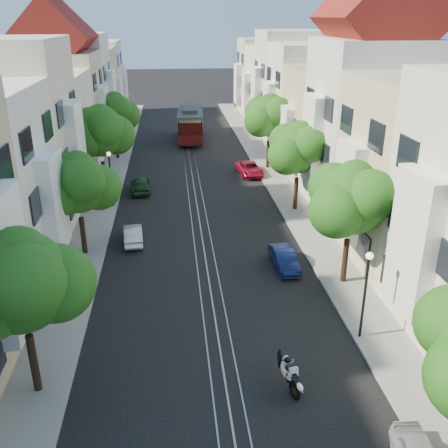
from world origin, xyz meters
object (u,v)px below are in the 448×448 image
object	(u,v)px
lamp_east	(366,283)
sportbike_rider	(288,372)
tree_e_d	(270,117)
tree_w_d	(115,113)
lamp_west	(110,171)
parked_car_w_mid	(133,235)
tree_w_a	(21,284)
tree_w_b	(78,185)
tree_w_c	(101,132)
cable_car	(190,122)
tree_e_c	(299,149)
parked_car_e_far	(249,169)
parked_car_e_mid	(284,259)
tree_e_b	(353,201)
parked_car_w_far	(141,185)

from	to	relation	value
lamp_east	sportbike_rider	xyz separation A→B (m)	(-3.91, -2.80, -2.09)
tree_e_d	tree_w_d	world-z (taller)	tree_e_d
lamp_east	lamp_west	size ratio (longest dim) A/B	1.00
lamp_east	parked_car_w_mid	xyz separation A→B (m)	(-10.70, 11.46, -2.31)
tree_e_d	tree_w_a	world-z (taller)	tree_e_d
lamp_east	tree_w_a	bearing A→B (deg)	-171.43
tree_w_d	lamp_west	world-z (taller)	tree_w_d
lamp_east	tree_w_b	bearing A→B (deg)	143.42
tree_w_c	cable_car	world-z (taller)	tree_w_c
sportbike_rider	parked_car_w_mid	size ratio (longest dim) A/B	0.62
tree_w_c	tree_e_d	bearing A→B (deg)	22.62
tree_w_b	tree_e_c	bearing A→B (deg)	22.62
tree_e_d	tree_w_d	size ratio (longest dim) A/B	1.05
tree_e_d	tree_w_a	bearing A→B (deg)	-116.41
sportbike_rider	parked_car_e_far	world-z (taller)	sportbike_rider
tree_w_b	parked_car_e_far	size ratio (longest dim) A/B	1.51
tree_e_c	cable_car	distance (m)	24.56
cable_car	tree_w_b	bearing A→B (deg)	-101.85
tree_e_c	tree_w_c	distance (m)	15.25
tree_w_c	tree_w_d	bearing A→B (deg)	90.00
parked_car_e_far	sportbike_rider	bearing A→B (deg)	-101.78
tree_e_d	parked_car_e_mid	xyz separation A→B (m)	(-2.86, -19.91, -4.32)
cable_car	parked_car_e_mid	bearing A→B (deg)	-80.45
lamp_west	sportbike_rider	world-z (taller)	lamp_west
lamp_east	parked_car_e_mid	world-z (taller)	lamp_east
tree_w_a	sportbike_rider	size ratio (longest dim) A/B	3.30
tree_e_c	lamp_east	world-z (taller)	tree_e_c
tree_e_b	tree_e_d	bearing A→B (deg)	90.00
tree_e_d	tree_w_b	xyz separation A→B (m)	(-14.40, -17.00, -0.47)
tree_e_b	tree_w_a	distance (m)	16.01
lamp_east	parked_car_w_mid	world-z (taller)	lamp_east
tree_e_c	cable_car	bearing A→B (deg)	106.06
tree_e_b	parked_car_e_far	bearing A→B (deg)	95.89
tree_e_c	parked_car_e_mid	size ratio (longest dim) A/B	1.95
tree_w_a	cable_car	size ratio (longest dim) A/B	0.73
cable_car	tree_e_c	bearing A→B (deg)	-71.25
tree_w_d	lamp_west	size ratio (longest dim) A/B	1.57
tree_w_b	parked_car_e_far	xyz separation A→B (m)	(12.32, 15.15, -3.82)
sportbike_rider	parked_car_e_mid	xyz separation A→B (m)	(2.01, 9.86, -0.20)
tree_e_c	tree_w_a	world-z (taller)	tree_w_a
cable_car	tree_w_c	bearing A→B (deg)	-109.78
tree_e_b	tree_w_c	xyz separation A→B (m)	(-14.40, 16.00, 0.34)
tree_e_c	sportbike_rider	world-z (taller)	tree_e_c
lamp_east	sportbike_rider	world-z (taller)	lamp_east
parked_car_e_mid	parked_car_w_far	bearing A→B (deg)	119.60
tree_e_d	sportbike_rider	size ratio (longest dim) A/B	3.38
parked_car_e_far	parked_car_w_mid	distance (m)	16.69
tree_w_d	tree_e_d	bearing A→B (deg)	-19.15
tree_w_c	parked_car_e_mid	world-z (taller)	tree_w_c
lamp_east	parked_car_w_far	world-z (taller)	lamp_east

